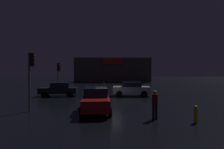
# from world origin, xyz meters

# --- Properties ---
(ground_plane) EXTENTS (120.00, 120.00, 0.00)m
(ground_plane) POSITION_xyz_m (0.00, 0.00, 0.00)
(ground_plane) COLOR black
(store_building) EXTENTS (17.31, 6.56, 5.54)m
(store_building) POSITION_xyz_m (1.20, 28.14, 2.77)
(store_building) COLOR #4C4742
(store_building) RESTS_ON ground
(traffic_signal_main) EXTENTS (0.42, 0.42, 3.68)m
(traffic_signal_main) POSITION_xyz_m (-6.34, 6.16, 2.75)
(traffic_signal_main) COLOR #595B60
(traffic_signal_main) RESTS_ON ground
(traffic_signal_opposite) EXTENTS (0.42, 0.42, 4.03)m
(traffic_signal_opposite) POSITION_xyz_m (-5.43, -5.63, 2.94)
(traffic_signal_opposite) COLOR #595B60
(traffic_signal_opposite) RESTS_ON ground
(car_near) EXTENTS (4.06, 2.14, 1.49)m
(car_near) POSITION_xyz_m (-5.40, 2.32, 0.76)
(car_near) COLOR black
(car_near) RESTS_ON ground
(car_far) EXTENTS (2.09, 4.43, 1.65)m
(car_far) POSITION_xyz_m (-0.95, -5.90, 0.84)
(car_far) COLOR #A51414
(car_far) RESTS_ON ground
(car_crossing) EXTENTS (4.05, 2.13, 1.53)m
(car_crossing) POSITION_xyz_m (2.48, 2.10, 0.80)
(car_crossing) COLOR #B7B7BF
(car_crossing) RESTS_ON ground
(pedestrian) EXTENTS (0.40, 0.40, 1.68)m
(pedestrian) POSITION_xyz_m (2.57, -8.09, 0.98)
(pedestrian) COLOR black
(pedestrian) RESTS_ON ground
(fire_hydrant) EXTENTS (0.22, 0.22, 0.94)m
(fire_hydrant) POSITION_xyz_m (4.61, -8.89, 0.47)
(fire_hydrant) COLOR gold
(fire_hydrant) RESTS_ON ground
(bollard_kerb_a) EXTENTS (0.11, 0.11, 1.19)m
(bollard_kerb_a) POSITION_xyz_m (-0.56, 7.63, 0.59)
(bollard_kerb_a) COLOR gold
(bollard_kerb_a) RESTS_ON ground
(bollard_kerb_b) EXTENTS (0.12, 0.12, 1.03)m
(bollard_kerb_b) POSITION_xyz_m (4.32, 8.61, 0.52)
(bollard_kerb_b) COLOR #595B60
(bollard_kerb_b) RESTS_ON ground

